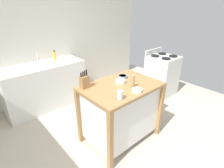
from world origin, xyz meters
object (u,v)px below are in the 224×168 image
(kitchen_island, at_px, (121,110))
(drinking_cup, at_px, (120,95))
(trash_bin, at_px, (149,102))
(bottle_hand_soap, at_px, (55,56))
(bowl_ceramic_small, at_px, (123,77))
(bowl_stoneware_deep, at_px, (137,90))
(knife_block, at_px, (84,82))
(stove, at_px, (162,75))
(pepper_grinder, at_px, (133,81))
(bowl_ceramic_wide, at_px, (121,81))
(sink_faucet, at_px, (38,58))

(kitchen_island, xyz_separation_m, drinking_cup, (-0.28, -0.27, 0.47))
(kitchen_island, bearing_deg, trash_bin, 4.15)
(bottle_hand_soap, bearing_deg, drinking_cup, -94.10)
(bowl_ceramic_small, height_order, bowl_stoneware_deep, bowl_ceramic_small)
(knife_block, xyz_separation_m, stove, (2.23, 0.21, -0.56))
(bowl_ceramic_small, bearing_deg, bottle_hand_soap, 101.26)
(bowl_ceramic_small, relative_size, pepper_grinder, 0.73)
(bowl_stoneware_deep, bearing_deg, bowl_ceramic_wide, 84.06)
(knife_block, relative_size, trash_bin, 0.40)
(bowl_ceramic_wide, distance_m, trash_bin, 0.97)
(bowl_stoneware_deep, height_order, bowl_ceramic_wide, bowl_ceramic_wide)
(bowl_stoneware_deep, bearing_deg, kitchen_island, 93.84)
(kitchen_island, distance_m, knife_block, 0.72)
(bowl_ceramic_wide, height_order, sink_faucet, sink_faucet)
(bowl_ceramic_wide, distance_m, stove, 1.86)
(bowl_stoneware_deep, relative_size, bowl_ceramic_wide, 0.93)
(drinking_cup, bearing_deg, bottle_hand_soap, 85.90)
(pepper_grinder, height_order, bottle_hand_soap, pepper_grinder)
(trash_bin, xyz_separation_m, stove, (1.01, 0.43, 0.14))
(knife_block, bearing_deg, bottle_hand_soap, 79.16)
(drinking_cup, bearing_deg, sink_faucet, 94.78)
(knife_block, height_order, bowl_ceramic_small, knife_block)
(drinking_cup, bearing_deg, kitchen_island, 43.19)
(bowl_stoneware_deep, bearing_deg, pepper_grinder, 67.45)
(bowl_stoneware_deep, bearing_deg, stove, 23.04)
(knife_block, height_order, bowl_stoneware_deep, knife_block)
(bottle_hand_soap, bearing_deg, pepper_grinder, -84.09)
(sink_faucet, bearing_deg, bowl_stoneware_deep, -77.31)
(knife_block, distance_m, pepper_grinder, 0.66)
(bowl_ceramic_wide, relative_size, sink_faucet, 0.68)
(stove, bearing_deg, drinking_cup, -160.17)
(bowl_stoneware_deep, distance_m, drinking_cup, 0.30)
(pepper_grinder, bearing_deg, stove, 20.17)
(trash_bin, bearing_deg, sink_faucet, 124.79)
(trash_bin, height_order, sink_faucet, sink_faucet)
(bowl_ceramic_small, bearing_deg, pepper_grinder, -110.97)
(bowl_stoneware_deep, bearing_deg, trash_bin, 23.17)
(bottle_hand_soap, bearing_deg, knife_block, -100.84)
(bowl_ceramic_small, xyz_separation_m, sink_faucet, (-0.65, 1.68, 0.05))
(knife_block, distance_m, stove, 2.31)
(bowl_ceramic_small, bearing_deg, sink_faucet, 111.22)
(kitchen_island, height_order, knife_block, knife_block)
(kitchen_island, distance_m, bowl_stoneware_deep, 0.51)
(bowl_ceramic_small, distance_m, bottle_hand_soap, 1.68)
(pepper_grinder, distance_m, trash_bin, 1.03)
(bowl_ceramic_small, bearing_deg, bowl_stoneware_deep, -111.40)
(drinking_cup, xyz_separation_m, trash_bin, (1.07, 0.32, -0.67))
(bowl_ceramic_wide, bearing_deg, kitchen_island, -126.26)
(knife_block, bearing_deg, stove, 5.27)
(sink_faucet, bearing_deg, knife_block, -88.83)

